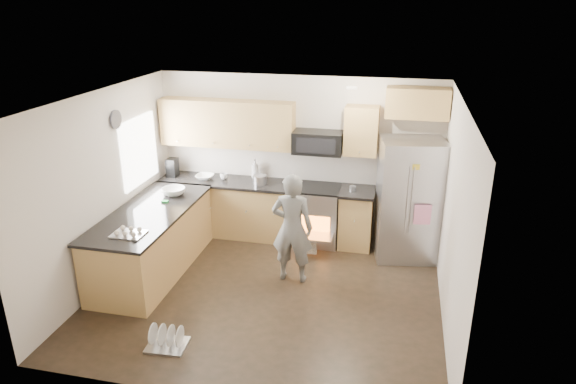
% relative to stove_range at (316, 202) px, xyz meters
% --- Properties ---
extents(ground, '(4.50, 4.50, 0.00)m').
position_rel_stove_range_xyz_m(ground, '(-0.35, -1.69, -0.68)').
color(ground, black).
rests_on(ground, ground).
extents(room_shell, '(4.54, 4.04, 2.62)m').
position_rel_stove_range_xyz_m(room_shell, '(-0.39, -1.68, 1.00)').
color(room_shell, beige).
rests_on(room_shell, ground).
extents(back_cabinet_run, '(4.45, 0.64, 2.50)m').
position_rel_stove_range_xyz_m(back_cabinet_run, '(-0.93, 0.05, 0.29)').
color(back_cabinet_run, '#B08346').
rests_on(back_cabinet_run, ground).
extents(peninsula, '(0.96, 2.36, 1.03)m').
position_rel_stove_range_xyz_m(peninsula, '(-2.10, -1.44, -0.21)').
color(peninsula, '#B08346').
rests_on(peninsula, ground).
extents(stove_range, '(0.76, 0.97, 1.79)m').
position_rel_stove_range_xyz_m(stove_range, '(0.00, 0.00, 0.00)').
color(stove_range, '#B7B7BC').
rests_on(stove_range, ground).
extents(refrigerator, '(1.00, 0.84, 1.82)m').
position_rel_stove_range_xyz_m(refrigerator, '(1.42, -0.20, 0.24)').
color(refrigerator, '#B7B7BC').
rests_on(refrigerator, ground).
extents(person, '(0.57, 0.38, 1.56)m').
position_rel_stove_range_xyz_m(person, '(-0.11, -1.25, 0.10)').
color(person, slate).
rests_on(person, ground).
extents(dish_rack, '(0.46, 0.38, 0.27)m').
position_rel_stove_range_xyz_m(dish_rack, '(-1.17, -3.03, -0.60)').
color(dish_rack, '#B7B7BC').
rests_on(dish_rack, ground).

